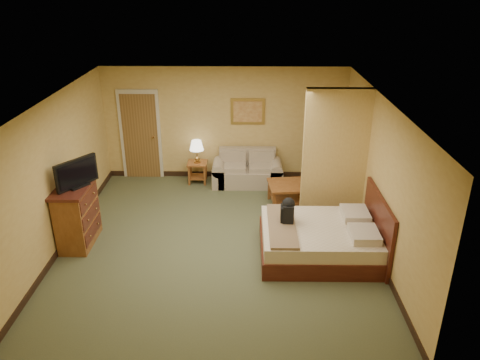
{
  "coord_description": "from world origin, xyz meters",
  "views": [
    {
      "loc": [
        0.49,
        -7.28,
        4.44
      ],
      "look_at": [
        0.38,
        0.6,
        0.96
      ],
      "focal_mm": 35.0,
      "sensor_mm": 36.0,
      "label": 1
    }
  ],
  "objects_px": {
    "loveseat": "(247,173)",
    "dresser": "(77,215)",
    "bed": "(324,239)",
    "coffee_table": "(287,190)"
  },
  "relations": [
    {
      "from": "coffee_table",
      "to": "bed",
      "type": "height_order",
      "value": "bed"
    },
    {
      "from": "loveseat",
      "to": "dresser",
      "type": "distance_m",
      "value": 3.99
    },
    {
      "from": "loveseat",
      "to": "dresser",
      "type": "height_order",
      "value": "dresser"
    },
    {
      "from": "bed",
      "to": "dresser",
      "type": "bearing_deg",
      "value": 175.65
    },
    {
      "from": "coffee_table",
      "to": "bed",
      "type": "relative_size",
      "value": 0.41
    },
    {
      "from": "loveseat",
      "to": "bed",
      "type": "height_order",
      "value": "bed"
    },
    {
      "from": "coffee_table",
      "to": "dresser",
      "type": "bearing_deg",
      "value": -158.0
    },
    {
      "from": "loveseat",
      "to": "bed",
      "type": "distance_m",
      "value": 3.22
    },
    {
      "from": "bed",
      "to": "coffee_table",
      "type": "bearing_deg",
      "value": 104.41
    },
    {
      "from": "coffee_table",
      "to": "dresser",
      "type": "distance_m",
      "value": 4.12
    }
  ]
}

